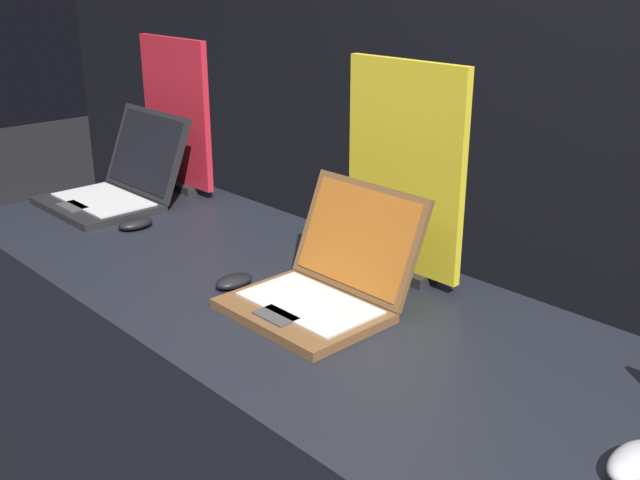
{
  "coord_description": "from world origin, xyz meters",
  "views": [
    {
      "loc": [
        1.05,
        -0.62,
        1.67
      ],
      "look_at": [
        0.01,
        0.36,
        1.13
      ],
      "focal_mm": 42.0,
      "sensor_mm": 36.0,
      "label": 1
    }
  ],
  "objects_px": {
    "promo_stand_front": "(177,119)",
    "mouse_back": "(635,462)",
    "promo_stand_middle": "(404,177)",
    "mouse_front": "(135,223)",
    "laptop_middle": "(325,281)",
    "laptop_front": "(117,183)",
    "mouse_middle": "(234,281)"
  },
  "relations": [
    {
      "from": "laptop_middle",
      "to": "mouse_front",
      "type": "bearing_deg",
      "value": -176.75
    },
    {
      "from": "laptop_front",
      "to": "laptop_middle",
      "type": "xyz_separation_m",
      "value": [
        0.95,
        -0.04,
        -0.0
      ]
    },
    {
      "from": "laptop_middle",
      "to": "mouse_middle",
      "type": "relative_size",
      "value": 3.58
    },
    {
      "from": "promo_stand_front",
      "to": "laptop_middle",
      "type": "bearing_deg",
      "value": -15.61
    },
    {
      "from": "laptop_front",
      "to": "mouse_back",
      "type": "height_order",
      "value": "laptop_front"
    },
    {
      "from": "promo_stand_front",
      "to": "mouse_back",
      "type": "xyz_separation_m",
      "value": [
        1.66,
        -0.33,
        -0.21
      ]
    },
    {
      "from": "promo_stand_middle",
      "to": "mouse_back",
      "type": "height_order",
      "value": "promo_stand_middle"
    },
    {
      "from": "laptop_front",
      "to": "mouse_front",
      "type": "distance_m",
      "value": 0.26
    },
    {
      "from": "mouse_back",
      "to": "mouse_middle",
      "type": "bearing_deg",
      "value": -178.68
    },
    {
      "from": "promo_stand_middle",
      "to": "mouse_back",
      "type": "relative_size",
      "value": 4.19
    },
    {
      "from": "promo_stand_middle",
      "to": "laptop_middle",
      "type": "bearing_deg",
      "value": -90.0
    },
    {
      "from": "laptop_front",
      "to": "laptop_middle",
      "type": "distance_m",
      "value": 0.95
    },
    {
      "from": "mouse_front",
      "to": "laptop_middle",
      "type": "relative_size",
      "value": 0.3
    },
    {
      "from": "mouse_front",
      "to": "promo_stand_middle",
      "type": "distance_m",
      "value": 0.8
    },
    {
      "from": "promo_stand_front",
      "to": "mouse_back",
      "type": "bearing_deg",
      "value": -11.14
    },
    {
      "from": "promo_stand_middle",
      "to": "mouse_front",
      "type": "bearing_deg",
      "value": -158.31
    },
    {
      "from": "mouse_front",
      "to": "laptop_middle",
      "type": "distance_m",
      "value": 0.71
    },
    {
      "from": "mouse_front",
      "to": "promo_stand_front",
      "type": "distance_m",
      "value": 0.44
    },
    {
      "from": "laptop_middle",
      "to": "mouse_back",
      "type": "height_order",
      "value": "laptop_middle"
    },
    {
      "from": "promo_stand_front",
      "to": "laptop_middle",
      "type": "height_order",
      "value": "promo_stand_front"
    },
    {
      "from": "laptop_front",
      "to": "mouse_middle",
      "type": "height_order",
      "value": "laptop_front"
    },
    {
      "from": "laptop_front",
      "to": "promo_stand_front",
      "type": "relative_size",
      "value": 0.77
    },
    {
      "from": "mouse_front",
      "to": "mouse_middle",
      "type": "relative_size",
      "value": 1.07
    },
    {
      "from": "laptop_front",
      "to": "laptop_middle",
      "type": "bearing_deg",
      "value": -2.55
    },
    {
      "from": "promo_stand_front",
      "to": "promo_stand_middle",
      "type": "height_order",
      "value": "promo_stand_middle"
    },
    {
      "from": "promo_stand_middle",
      "to": "laptop_front",
      "type": "bearing_deg",
      "value": -168.16
    },
    {
      "from": "mouse_middle",
      "to": "mouse_back",
      "type": "relative_size",
      "value": 0.79
    },
    {
      "from": "promo_stand_front",
      "to": "mouse_middle",
      "type": "relative_size",
      "value": 5.07
    },
    {
      "from": "laptop_front",
      "to": "laptop_middle",
      "type": "relative_size",
      "value": 1.09
    },
    {
      "from": "laptop_front",
      "to": "mouse_front",
      "type": "xyz_separation_m",
      "value": [
        0.24,
        -0.08,
        -0.05
      ]
    },
    {
      "from": "mouse_front",
      "to": "promo_stand_middle",
      "type": "height_order",
      "value": "promo_stand_middle"
    },
    {
      "from": "mouse_middle",
      "to": "mouse_back",
      "type": "xyz_separation_m",
      "value": [
        0.91,
        0.02,
        0.0
      ]
    }
  ]
}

